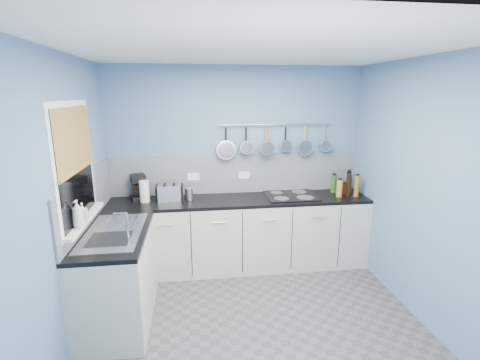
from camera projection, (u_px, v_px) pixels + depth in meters
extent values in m
cube|color=#47474C|center=(255.00, 325.00, 3.35)|extent=(3.20, 3.00, 0.02)
cube|color=white|center=(259.00, 48.00, 2.74)|extent=(3.20, 3.00, 0.02)
cube|color=#51739C|center=(236.00, 166.00, 4.50)|extent=(3.20, 0.02, 2.50)
cube|color=#51739C|center=(316.00, 297.00, 1.59)|extent=(3.20, 0.02, 2.50)
cube|color=#51739C|center=(63.00, 208.00, 2.84)|extent=(0.02, 3.00, 2.50)
cube|color=#51739C|center=(426.00, 193.00, 3.25)|extent=(0.02, 3.00, 2.50)
cube|color=#999DA6|center=(236.00, 174.00, 4.50)|extent=(3.20, 0.02, 0.50)
cube|color=#999DA6|center=(88.00, 198.00, 3.44)|extent=(0.02, 1.80, 0.50)
cube|color=#B9B6AA|center=(239.00, 234.00, 4.40)|extent=(3.20, 0.60, 0.86)
cube|color=black|center=(239.00, 200.00, 4.29)|extent=(3.20, 0.60, 0.04)
cube|color=#B9B6AA|center=(118.00, 277.00, 3.37)|extent=(0.60, 1.20, 0.86)
cube|color=black|center=(114.00, 234.00, 3.26)|extent=(0.60, 1.20, 0.04)
cube|color=white|center=(75.00, 165.00, 3.06)|extent=(0.01, 1.00, 1.10)
cube|color=black|center=(76.00, 165.00, 3.06)|extent=(0.01, 0.90, 1.00)
cube|color=#B58D3A|center=(74.00, 139.00, 3.01)|extent=(0.01, 0.90, 0.55)
cube|color=white|center=(85.00, 220.00, 3.19)|extent=(0.10, 0.98, 0.03)
cube|color=silver|center=(114.00, 232.00, 3.25)|extent=(0.50, 0.95, 0.01)
cube|color=white|center=(194.00, 177.00, 4.42)|extent=(0.15, 0.01, 0.09)
cube|color=white|center=(244.00, 175.00, 4.51)|extent=(0.15, 0.01, 0.09)
cylinder|color=silver|center=(276.00, 125.00, 4.38)|extent=(1.45, 0.02, 0.02)
imported|color=white|center=(77.00, 214.00, 2.94)|extent=(0.10, 0.10, 0.24)
imported|color=white|center=(83.00, 212.00, 3.08)|extent=(0.09, 0.09, 0.17)
cylinder|color=white|center=(144.00, 192.00, 4.13)|extent=(0.14, 0.14, 0.26)
cube|color=silver|center=(170.00, 193.00, 4.20)|extent=(0.32, 0.22, 0.19)
cylinder|color=silver|center=(189.00, 194.00, 4.24)|extent=(0.10, 0.10, 0.14)
cube|color=black|center=(291.00, 195.00, 4.40)|extent=(0.63, 0.55, 0.01)
cylinder|color=black|center=(349.00, 182.00, 4.56)|extent=(0.06, 0.06, 0.28)
cylinder|color=brown|center=(341.00, 187.00, 4.57)|extent=(0.05, 0.05, 0.14)
cylinder|color=#265919|center=(334.00, 184.00, 4.54)|extent=(0.07, 0.07, 0.23)
cylinder|color=#3F721E|center=(349.00, 186.00, 4.47)|extent=(0.06, 0.06, 0.21)
cylinder|color=#4C190C|center=(344.00, 189.00, 4.44)|extent=(0.06, 0.06, 0.15)
cylinder|color=brown|center=(338.00, 190.00, 4.44)|extent=(0.05, 0.05, 0.12)
cylinder|color=#8C5914|center=(357.00, 186.00, 4.35)|extent=(0.06, 0.06, 0.27)
cylinder|color=black|center=(349.00, 186.00, 4.34)|extent=(0.06, 0.06, 0.27)
cylinder|color=olive|center=(340.00, 188.00, 4.35)|extent=(0.07, 0.07, 0.22)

